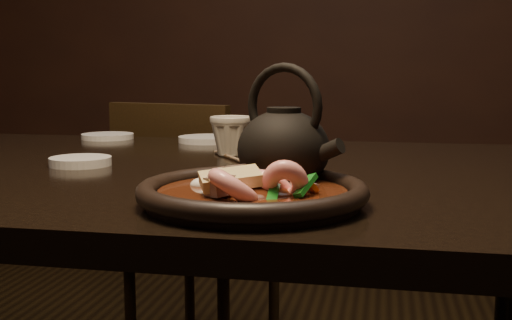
% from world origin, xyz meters
% --- Properties ---
extents(table, '(1.60, 0.90, 0.75)m').
position_xyz_m(table, '(0.00, 0.00, 0.67)').
color(table, black).
rests_on(table, floor).
extents(chair, '(0.48, 0.48, 0.82)m').
position_xyz_m(chair, '(-0.09, 0.69, 0.45)').
color(chair, black).
rests_on(chair, floor).
extents(plate, '(0.28, 0.28, 0.03)m').
position_xyz_m(plate, '(0.29, -0.29, 0.76)').
color(plate, black).
rests_on(plate, table).
extents(stirfry, '(0.17, 0.17, 0.07)m').
position_xyz_m(stirfry, '(0.29, -0.29, 0.77)').
color(stirfry, '#3B180A').
rests_on(stirfry, plate).
extents(soy_dish, '(0.11, 0.11, 0.01)m').
position_xyz_m(soy_dish, '(-0.07, -0.03, 0.76)').
color(soy_dish, silver).
rests_on(soy_dish, table).
extents(saucer_left, '(0.12, 0.12, 0.01)m').
position_xyz_m(saucer_left, '(-0.21, 0.39, 0.76)').
color(saucer_left, silver).
rests_on(saucer_left, table).
extents(saucer_right, '(0.13, 0.13, 0.01)m').
position_xyz_m(saucer_right, '(0.05, 0.37, 0.76)').
color(saucer_right, silver).
rests_on(saucer_right, table).
extents(tea_cup, '(0.08, 0.08, 0.08)m').
position_xyz_m(tea_cup, '(0.16, 0.15, 0.79)').
color(tea_cup, beige).
rests_on(tea_cup, table).
extents(chopsticks, '(0.14, 0.21, 0.01)m').
position_xyz_m(chopsticks, '(0.19, 0.07, 0.75)').
color(chopsticks, tan).
rests_on(chopsticks, table).
extents(teapot, '(0.15, 0.13, 0.17)m').
position_xyz_m(teapot, '(0.31, -0.19, 0.81)').
color(teapot, black).
rests_on(teapot, table).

